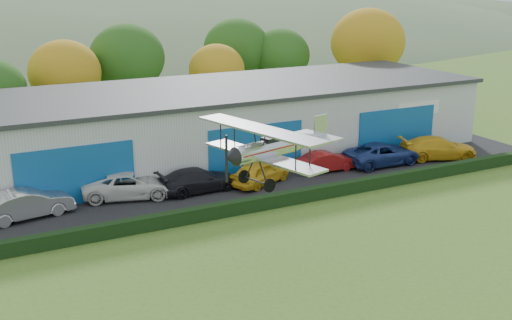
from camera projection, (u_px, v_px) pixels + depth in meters
name	position (u px, v px, depth m)	size (l,w,h in m)	color
apron	(236.00, 184.00, 40.95)	(48.00, 9.00, 0.05)	black
hedge	(270.00, 201.00, 36.74)	(46.00, 0.60, 0.80)	black
hangar	(220.00, 121.00, 47.03)	(40.60, 12.60, 5.30)	#B2B7BC
tree_belt	(119.00, 65.00, 55.18)	(75.70, 13.22, 10.12)	#3D2614
car_1	(27.00, 204.00, 35.01)	(1.75, 5.03, 1.66)	silver
car_2	(130.00, 185.00, 38.28)	(2.65, 5.76, 1.60)	silver
car_3	(198.00, 180.00, 39.32)	(2.12, 5.21, 1.51)	black
car_4	(260.00, 172.00, 40.73)	(1.83, 4.56, 1.55)	gold
car_5	(327.00, 161.00, 43.47)	(1.47, 4.22, 1.39)	maroon
car_6	(382.00, 154.00, 44.95)	(2.65, 5.75, 1.60)	navy
car_7	(438.00, 148.00, 46.36)	(2.33, 5.72, 1.66)	gold
biplane	(275.00, 145.00, 26.95)	(6.13, 6.95, 2.59)	silver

